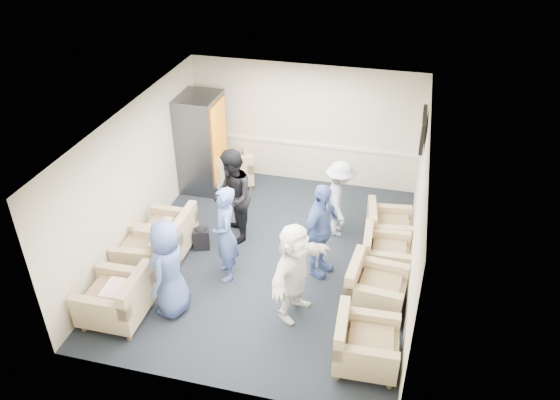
% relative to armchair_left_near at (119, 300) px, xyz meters
% --- Properties ---
extents(floor, '(6.00, 6.00, 0.00)m').
position_rel_armchair_left_near_xyz_m(floor, '(1.88, 2.08, -0.38)').
color(floor, black).
rests_on(floor, ground).
extents(ceiling, '(6.00, 6.00, 0.00)m').
position_rel_armchair_left_near_xyz_m(ceiling, '(1.88, 2.08, 2.32)').
color(ceiling, white).
rests_on(ceiling, back_wall).
extents(back_wall, '(5.00, 0.02, 2.70)m').
position_rel_armchair_left_near_xyz_m(back_wall, '(1.88, 5.08, 0.97)').
color(back_wall, beige).
rests_on(back_wall, floor).
extents(front_wall, '(5.00, 0.02, 2.70)m').
position_rel_armchair_left_near_xyz_m(front_wall, '(1.88, -0.92, 0.97)').
color(front_wall, beige).
rests_on(front_wall, floor).
extents(left_wall, '(0.02, 6.00, 2.70)m').
position_rel_armchair_left_near_xyz_m(left_wall, '(-0.62, 2.08, 0.97)').
color(left_wall, beige).
rests_on(left_wall, floor).
extents(right_wall, '(0.02, 6.00, 2.70)m').
position_rel_armchair_left_near_xyz_m(right_wall, '(4.38, 2.08, 0.97)').
color(right_wall, beige).
rests_on(right_wall, floor).
extents(chair_rail, '(4.98, 0.04, 0.06)m').
position_rel_armchair_left_near_xyz_m(chair_rail, '(1.88, 5.06, 0.52)').
color(chair_rail, silver).
rests_on(chair_rail, back_wall).
extents(tv, '(0.10, 1.00, 0.58)m').
position_rel_armchair_left_near_xyz_m(tv, '(4.32, 3.88, 1.67)').
color(tv, black).
rests_on(tv, right_wall).
extents(armchair_left_near, '(0.96, 0.96, 0.76)m').
position_rel_armchair_left_near_xyz_m(armchair_left_near, '(0.00, 0.00, 0.00)').
color(armchair_left_near, tan).
rests_on(armchair_left_near, floor).
extents(armchair_left_mid, '(0.97, 0.97, 0.71)m').
position_rel_armchair_left_near_xyz_m(armchair_left_mid, '(-0.13, 1.28, -0.03)').
color(armchair_left_mid, tan).
rests_on(armchair_left_mid, floor).
extents(armchair_left_far, '(0.91, 0.91, 0.72)m').
position_rel_armchair_left_near_xyz_m(armchair_left_far, '(0.04, 1.89, -0.02)').
color(armchair_left_far, tan).
rests_on(armchair_left_far, floor).
extents(armchair_right_near, '(0.93, 0.93, 0.71)m').
position_rel_armchair_left_near_xyz_m(armchair_right_near, '(3.80, 0.01, -0.02)').
color(armchair_right_near, tan).
rests_on(armchair_right_near, floor).
extents(armchair_right_midnear, '(0.97, 0.97, 0.72)m').
position_rel_armchair_left_near_xyz_m(armchair_right_midnear, '(3.82, 1.25, -0.02)').
color(armchair_right_midnear, tan).
rests_on(armchair_right_midnear, floor).
extents(armchair_right_midfar, '(0.85, 0.85, 0.66)m').
position_rel_armchair_left_near_xyz_m(armchair_right_midfar, '(3.90, 2.25, -0.05)').
color(armchair_right_midfar, tan).
rests_on(armchair_right_midfar, floor).
extents(armchair_right_far, '(0.95, 0.95, 0.68)m').
position_rel_armchair_left_near_xyz_m(armchair_right_far, '(3.90, 3.06, -0.04)').
color(armchair_right_far, tan).
rests_on(armchair_right_far, floor).
extents(armchair_corner, '(1.17, 1.17, 0.71)m').
position_rel_armchair_left_near_xyz_m(armchair_corner, '(0.39, 4.46, -0.03)').
color(armchair_corner, tan).
rests_on(armchair_corner, floor).
extents(vending_machine, '(0.86, 1.01, 2.12)m').
position_rel_armchair_left_near_xyz_m(vending_machine, '(-0.21, 4.27, 0.68)').
color(vending_machine, '#4B4C53').
rests_on(vending_machine, floor).
extents(backpack, '(0.34, 0.29, 0.49)m').
position_rel_armchair_left_near_xyz_m(backpack, '(0.57, 2.05, -0.13)').
color(backpack, black).
rests_on(backpack, floor).
extents(pillow, '(0.37, 0.48, 0.14)m').
position_rel_armchair_left_near_xyz_m(pillow, '(-0.02, -0.00, 0.19)').
color(pillow, white).
rests_on(pillow, armchair_left_near).
extents(person_front_left, '(0.58, 0.85, 1.68)m').
position_rel_armchair_left_near_xyz_m(person_front_left, '(0.72, 0.40, 0.46)').
color(person_front_left, '#445CA3').
rests_on(person_front_left, floor).
extents(person_mid_left, '(0.65, 0.76, 1.75)m').
position_rel_armchair_left_near_xyz_m(person_mid_left, '(1.29, 1.42, 0.50)').
color(person_mid_left, '#445CA3').
rests_on(person_mid_left, floor).
extents(person_back_left, '(1.00, 1.11, 1.87)m').
position_rel_armchair_left_near_xyz_m(person_back_left, '(1.06, 2.50, 0.55)').
color(person_back_left, black).
rests_on(person_back_left, floor).
extents(person_back_right, '(0.78, 1.10, 1.55)m').
position_rel_armchair_left_near_xyz_m(person_back_right, '(2.96, 3.17, 0.39)').
color(person_back_right, silver).
rests_on(person_back_right, floor).
extents(person_mid_right, '(0.78, 1.12, 1.77)m').
position_rel_armchair_left_near_xyz_m(person_mid_right, '(2.82, 1.90, 0.50)').
color(person_mid_right, '#445CA3').
rests_on(person_mid_right, floor).
extents(person_front_right, '(0.96, 1.63, 1.68)m').
position_rel_armchair_left_near_xyz_m(person_front_right, '(2.63, 0.81, 0.46)').
color(person_front_right, white).
rests_on(person_front_right, floor).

